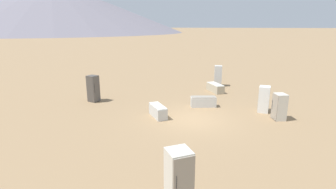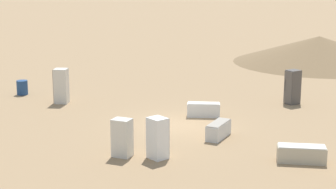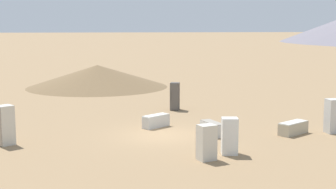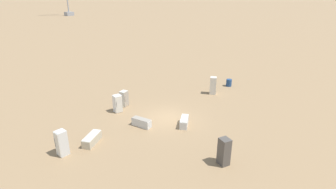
{
  "view_description": "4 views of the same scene",
  "coord_description": "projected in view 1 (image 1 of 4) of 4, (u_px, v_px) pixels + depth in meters",
  "views": [
    {
      "loc": [
        14.44,
        1.6,
        5.38
      ],
      "look_at": [
        0.6,
        -1.34,
        1.6
      ],
      "focal_mm": 28.0,
      "sensor_mm": 36.0,
      "label": 1
    },
    {
      "loc": [
        -16.0,
        20.46,
        7.46
      ],
      "look_at": [
        -0.32,
        1.09,
        1.75
      ],
      "focal_mm": 60.0,
      "sensor_mm": 36.0,
      "label": 2
    },
    {
      "loc": [
        4.3,
        23.81,
        5.67
      ],
      "look_at": [
        -0.65,
        -1.5,
        1.96
      ],
      "focal_mm": 50.0,
      "sensor_mm": 36.0,
      "label": 3
    },
    {
      "loc": [
        -15.21,
        -14.91,
        10.66
      ],
      "look_at": [
        1.15,
        1.0,
        1.65
      ],
      "focal_mm": 28.0,
      "sensor_mm": 36.0,
      "label": 4
    }
  ],
  "objects": [
    {
      "name": "discarded_fridge_2",
      "position": [
        218.0,
        76.0,
        23.55
      ],
      "size": [
        0.73,
        0.68,
        1.85
      ],
      "rotation": [
        0.0,
        0.0,
        1.62
      ],
      "color": "silver",
      "rests_on": "ground_plane"
    },
    {
      "name": "mountain_ridge_0",
      "position": [
        54.0,
        7.0,
        187.62
      ],
      "size": [
        184.53,
        184.53,
        35.76
      ],
      "color": "slate",
      "rests_on": "ground_plane"
    },
    {
      "name": "discarded_fridge_5",
      "position": [
        158.0,
        111.0,
        15.74
      ],
      "size": [
        1.7,
        1.43,
        0.72
      ],
      "rotation": [
        0.0,
        0.0,
        2.17
      ],
      "color": "silver",
      "rests_on": "ground_plane"
    },
    {
      "name": "discarded_fridge_3",
      "position": [
        179.0,
        181.0,
        7.63
      ],
      "size": [
        0.98,
        0.96,
        1.94
      ],
      "rotation": [
        0.0,
        0.0,
        5.29
      ],
      "color": "beige",
      "rests_on": "ground_plane"
    },
    {
      "name": "discarded_fridge_1",
      "position": [
        215.0,
        88.0,
        21.66
      ],
      "size": [
        1.96,
        1.55,
        0.67
      ],
      "rotation": [
        0.0,
        0.0,
        5.25
      ],
      "color": "#B2A88E",
      "rests_on": "ground_plane"
    },
    {
      "name": "discarded_fridge_7",
      "position": [
        279.0,
        107.0,
        15.18
      ],
      "size": [
        0.86,
        0.79,
        1.55
      ],
      "rotation": [
        0.0,
        0.0,
        3.42
      ],
      "color": "beige",
      "rests_on": "ground_plane"
    },
    {
      "name": "discarded_fridge_0",
      "position": [
        93.0,
        89.0,
        18.76
      ],
      "size": [
        0.8,
        0.88,
        1.9
      ],
      "rotation": [
        0.0,
        0.0,
        5.95
      ],
      "color": "#4C4742",
      "rests_on": "ground_plane"
    },
    {
      "name": "ground_plane",
      "position": [
        192.0,
        119.0,
        15.35
      ],
      "size": [
        1000.0,
        1000.0,
        0.0
      ],
      "primitive_type": "plane",
      "color": "#937551"
    },
    {
      "name": "discarded_fridge_6",
      "position": [
        203.0,
        102.0,
        17.7
      ],
      "size": [
        0.96,
        1.78,
        0.7
      ],
      "rotation": [
        0.0,
        0.0,
        0.23
      ],
      "color": "silver",
      "rests_on": "ground_plane"
    },
    {
      "name": "discarded_fridge_4",
      "position": [
        264.0,
        99.0,
        16.51
      ],
      "size": [
        0.81,
        0.77,
        1.67
      ],
      "rotation": [
        0.0,
        0.0,
        2.95
      ],
      "color": "white",
      "rests_on": "ground_plane"
    }
  ]
}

